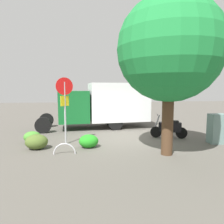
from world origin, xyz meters
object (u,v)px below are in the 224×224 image
Objects in this scene: stop_sign at (65,100)px; street_tree at (170,50)px; box_truck_near at (103,103)px; motorcycle at (169,128)px; utility_cabinet at (217,129)px; bike_rack_hoop at (65,154)px.

street_tree is at bearing 152.63° from stop_sign.
box_truck_near reaches higher than motorcycle.
street_tree reaches higher than stop_sign.
utility_cabinet is at bearing 131.46° from box_truck_near.
box_truck_near is 5.21× the size of utility_cabinet.
motorcycle is at bearing -159.07° from bike_rack_hoop.
bike_rack_hoop is at bearing 64.61° from box_truck_near.
motorcycle is 4.33m from street_tree.
street_tree is 6.79× the size of bike_rack_hoop.
motorcycle is at bearing 127.81° from box_truck_near.
stop_sign is 2.20× the size of utility_cabinet.
utility_cabinet is (-4.74, 4.58, -0.90)m from box_truck_near.
stop_sign is at bearing 24.46° from motorcycle.
motorcycle reaches higher than bike_rack_hoop.
motorcycle is at bearing -174.67° from stop_sign.
street_tree is at bearing 22.65° from utility_cabinet.
motorcycle is 5.39m from bike_rack_hoop.
box_truck_near reaches higher than utility_cabinet.
utility_cabinet reaches higher than motorcycle.
stop_sign is at bearing -27.37° from street_tree.
motorcycle is 1.30× the size of utility_cabinet.
street_tree reaches higher than motorcycle.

